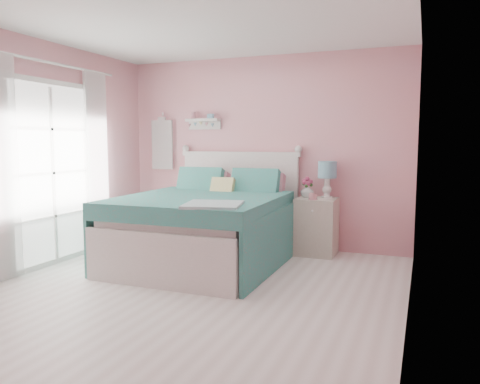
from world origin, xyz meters
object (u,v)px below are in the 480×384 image
Objects in this scene: nightstand at (316,226)px; vase at (307,191)px; table_lamp at (327,172)px; teacup at (313,196)px; bed at (207,227)px.

vase is (-0.14, 0.04, 0.45)m from nightstand.
table_lamp reaches higher than teacup.
table_lamp reaches higher than nightstand.
nightstand is 4.23× the size of vase.
vase is at bearing 121.40° from teacup.
teacup is at bearing -95.77° from nightstand.
bed is at bearing -138.09° from vase.
bed is at bearing -142.77° from table_lamp.
teacup reaches higher than nightstand.
bed is 13.19× the size of vase.
vase is at bearing 162.58° from nightstand.
nightstand is 0.43m from teacup.
bed is 1.37m from teacup.
table_lamp is (0.11, 0.09, 0.69)m from nightstand.
teacup is at bearing -116.75° from table_lamp.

